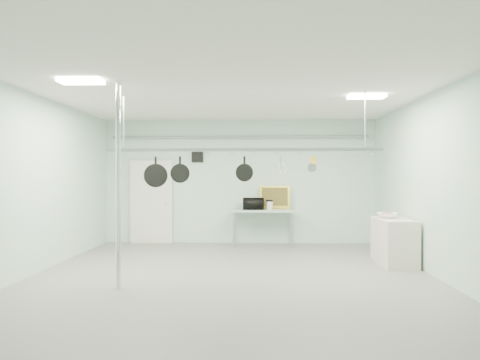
{
  "coord_description": "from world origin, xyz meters",
  "views": [
    {
      "loc": [
        0.42,
        -7.12,
        1.74
      ],
      "look_at": [
        0.12,
        1.0,
        1.67
      ],
      "focal_mm": 32.0,
      "sensor_mm": 36.0,
      "label": 1
    }
  ],
  "objects_px": {
    "side_cabinet": "(394,241)",
    "skillet_right": "(244,169)",
    "chrome_pole": "(118,185)",
    "microwave": "(253,204)",
    "prep_table": "(263,212)",
    "pot_rack": "(243,148)",
    "fruit_bowl": "(387,215)",
    "coffee_canister": "(270,206)",
    "skillet_mid": "(180,169)",
    "skillet_left": "(156,172)"
  },
  "relations": [
    {
      "from": "side_cabinet",
      "to": "skillet_right",
      "type": "bearing_deg",
      "value": -159.4
    },
    {
      "from": "chrome_pole",
      "to": "skillet_right",
      "type": "height_order",
      "value": "chrome_pole"
    },
    {
      "from": "side_cabinet",
      "to": "microwave",
      "type": "relative_size",
      "value": 2.3
    },
    {
      "from": "prep_table",
      "to": "skillet_right",
      "type": "relative_size",
      "value": 3.73
    },
    {
      "from": "pot_rack",
      "to": "fruit_bowl",
      "type": "distance_m",
      "value": 3.37
    },
    {
      "from": "side_cabinet",
      "to": "coffee_canister",
      "type": "height_order",
      "value": "coffee_canister"
    },
    {
      "from": "side_cabinet",
      "to": "fruit_bowl",
      "type": "height_order",
      "value": "fruit_bowl"
    },
    {
      "from": "fruit_bowl",
      "to": "skillet_mid",
      "type": "distance_m",
      "value": 4.25
    },
    {
      "from": "pot_rack",
      "to": "skillet_mid",
      "type": "bearing_deg",
      "value": 180.0
    },
    {
      "from": "pot_rack",
      "to": "microwave",
      "type": "bearing_deg",
      "value": 87.16
    },
    {
      "from": "chrome_pole",
      "to": "skillet_mid",
      "type": "relative_size",
      "value": 7.24
    },
    {
      "from": "pot_rack",
      "to": "microwave",
      "type": "height_order",
      "value": "pot_rack"
    },
    {
      "from": "microwave",
      "to": "skillet_left",
      "type": "relative_size",
      "value": 0.97
    },
    {
      "from": "chrome_pole",
      "to": "microwave",
      "type": "distance_m",
      "value": 4.69
    },
    {
      "from": "coffee_canister",
      "to": "fruit_bowl",
      "type": "bearing_deg",
      "value": -40.55
    },
    {
      "from": "skillet_right",
      "to": "pot_rack",
      "type": "bearing_deg",
      "value": -169.2
    },
    {
      "from": "prep_table",
      "to": "fruit_bowl",
      "type": "relative_size",
      "value": 3.85
    },
    {
      "from": "side_cabinet",
      "to": "skillet_mid",
      "type": "distance_m",
      "value": 4.43
    },
    {
      "from": "prep_table",
      "to": "skillet_mid",
      "type": "distance_m",
      "value": 3.77
    },
    {
      "from": "coffee_canister",
      "to": "skillet_right",
      "type": "relative_size",
      "value": 0.48
    },
    {
      "from": "coffee_canister",
      "to": "skillet_mid",
      "type": "distance_m",
      "value": 3.72
    },
    {
      "from": "side_cabinet",
      "to": "fruit_bowl",
      "type": "bearing_deg",
      "value": 122.1
    },
    {
      "from": "skillet_mid",
      "to": "pot_rack",
      "type": "bearing_deg",
      "value": -6.09
    },
    {
      "from": "skillet_mid",
      "to": "skillet_left",
      "type": "bearing_deg",
      "value": 173.91
    },
    {
      "from": "coffee_canister",
      "to": "skillet_left",
      "type": "height_order",
      "value": "skillet_left"
    },
    {
      "from": "side_cabinet",
      "to": "microwave",
      "type": "bearing_deg",
      "value": 142.01
    },
    {
      "from": "chrome_pole",
      "to": "prep_table",
      "type": "distance_m",
      "value": 4.85
    },
    {
      "from": "pot_rack",
      "to": "skillet_left",
      "type": "height_order",
      "value": "pot_rack"
    },
    {
      "from": "side_cabinet",
      "to": "microwave",
      "type": "height_order",
      "value": "microwave"
    },
    {
      "from": "microwave",
      "to": "skillet_mid",
      "type": "distance_m",
      "value": 3.61
    },
    {
      "from": "pot_rack",
      "to": "skillet_left",
      "type": "distance_m",
      "value": 1.59
    },
    {
      "from": "prep_table",
      "to": "coffee_canister",
      "type": "height_order",
      "value": "coffee_canister"
    },
    {
      "from": "coffee_canister",
      "to": "pot_rack",
      "type": "bearing_deg",
      "value": -100.01
    },
    {
      "from": "pot_rack",
      "to": "coffee_canister",
      "type": "xyz_separation_m",
      "value": [
        0.57,
        3.21,
        -1.22
      ]
    },
    {
      "from": "microwave",
      "to": "skillet_right",
      "type": "xyz_separation_m",
      "value": [
        -0.14,
        -3.28,
        0.82
      ]
    },
    {
      "from": "chrome_pole",
      "to": "fruit_bowl",
      "type": "distance_m",
      "value": 5.26
    },
    {
      "from": "pot_rack",
      "to": "prep_table",
      "type": "bearing_deg",
      "value": 83.09
    },
    {
      "from": "microwave",
      "to": "skillet_mid",
      "type": "height_order",
      "value": "skillet_mid"
    },
    {
      "from": "side_cabinet",
      "to": "skillet_left",
      "type": "xyz_separation_m",
      "value": [
        -4.48,
        -1.1,
        1.37
      ]
    },
    {
      "from": "pot_rack",
      "to": "skillet_right",
      "type": "bearing_deg",
      "value": 0.0
    },
    {
      "from": "chrome_pole",
      "to": "skillet_left",
      "type": "height_order",
      "value": "chrome_pole"
    },
    {
      "from": "prep_table",
      "to": "skillet_mid",
      "type": "bearing_deg",
      "value": -114.49
    },
    {
      "from": "prep_table",
      "to": "fruit_bowl",
      "type": "xyz_separation_m",
      "value": [
        2.46,
        -2.05,
        0.12
      ]
    },
    {
      "from": "prep_table",
      "to": "side_cabinet",
      "type": "relative_size",
      "value": 1.33
    },
    {
      "from": "skillet_left",
      "to": "skillet_mid",
      "type": "relative_size",
      "value": 1.22
    },
    {
      "from": "prep_table",
      "to": "coffee_canister",
      "type": "distance_m",
      "value": 0.26
    },
    {
      "from": "side_cabinet",
      "to": "pot_rack",
      "type": "relative_size",
      "value": 0.25
    },
    {
      "from": "microwave",
      "to": "coffee_canister",
      "type": "xyz_separation_m",
      "value": [
        0.4,
        -0.07,
        -0.04
      ]
    },
    {
      "from": "chrome_pole",
      "to": "microwave",
      "type": "height_order",
      "value": "chrome_pole"
    },
    {
      "from": "side_cabinet",
      "to": "coffee_canister",
      "type": "relative_size",
      "value": 5.82
    }
  ]
}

